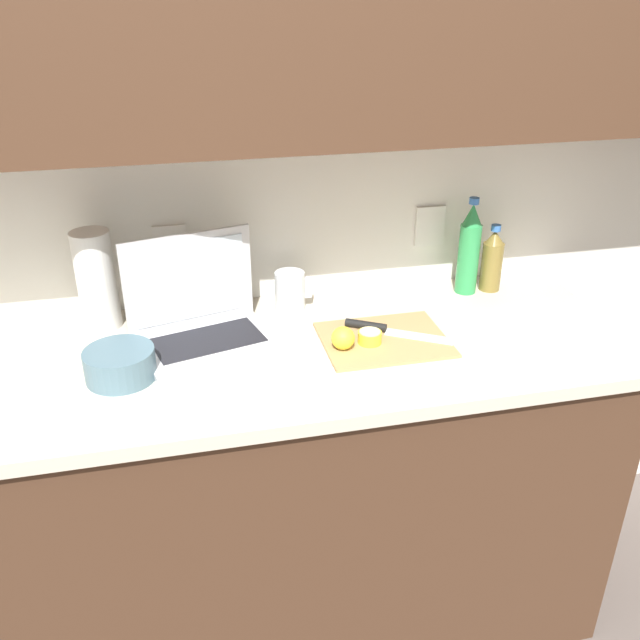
{
  "coord_description": "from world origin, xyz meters",
  "views": [
    {
      "loc": [
        -0.14,
        -1.47,
        1.77
      ],
      "look_at": [
        0.2,
        -0.01,
        1.02
      ],
      "focal_mm": 38.0,
      "sensor_mm": 36.0,
      "label": 1
    }
  ],
  "objects_px": {
    "bottle_green_soda": "(469,250)",
    "paper_towel_roll": "(96,280)",
    "bottle_oil_tall": "(492,261)",
    "bowl_white": "(120,364)",
    "lemon_whole_beside": "(343,338)",
    "lemon_half_cut": "(370,337)",
    "measuring_cup": "(290,290)",
    "cutting_board": "(384,340)",
    "laptop": "(200,318)",
    "knife": "(380,328)"
  },
  "relations": [
    {
      "from": "cutting_board",
      "to": "measuring_cup",
      "type": "relative_size",
      "value": 2.94
    },
    {
      "from": "measuring_cup",
      "to": "bowl_white",
      "type": "xyz_separation_m",
      "value": [
        -0.46,
        -0.28,
        -0.02
      ]
    },
    {
      "from": "knife",
      "to": "measuring_cup",
      "type": "relative_size",
      "value": 2.39
    },
    {
      "from": "bottle_oil_tall",
      "to": "measuring_cup",
      "type": "relative_size",
      "value": 1.86
    },
    {
      "from": "bottle_oil_tall",
      "to": "paper_towel_roll",
      "type": "bearing_deg",
      "value": 179.42
    },
    {
      "from": "paper_towel_roll",
      "to": "knife",
      "type": "bearing_deg",
      "value": -16.66
    },
    {
      "from": "paper_towel_roll",
      "to": "bottle_green_soda",
      "type": "bearing_deg",
      "value": -0.63
    },
    {
      "from": "laptop",
      "to": "paper_towel_roll",
      "type": "relative_size",
      "value": 1.46
    },
    {
      "from": "cutting_board",
      "to": "lemon_whole_beside",
      "type": "height_order",
      "value": "lemon_whole_beside"
    },
    {
      "from": "knife",
      "to": "lemon_half_cut",
      "type": "height_order",
      "value": "lemon_half_cut"
    },
    {
      "from": "measuring_cup",
      "to": "paper_towel_roll",
      "type": "xyz_separation_m",
      "value": [
        -0.51,
        0.01,
        0.08
      ]
    },
    {
      "from": "cutting_board",
      "to": "measuring_cup",
      "type": "height_order",
      "value": "measuring_cup"
    },
    {
      "from": "lemon_whole_beside",
      "to": "paper_towel_roll",
      "type": "height_order",
      "value": "paper_towel_roll"
    },
    {
      "from": "laptop",
      "to": "measuring_cup",
      "type": "height_order",
      "value": "laptop"
    },
    {
      "from": "knife",
      "to": "paper_towel_roll",
      "type": "xyz_separation_m",
      "value": [
        -0.71,
        0.21,
        0.12
      ]
    },
    {
      "from": "bottle_oil_tall",
      "to": "bowl_white",
      "type": "relative_size",
      "value": 1.24
    },
    {
      "from": "lemon_whole_beside",
      "to": "bottle_green_soda",
      "type": "bearing_deg",
      "value": 31.11
    },
    {
      "from": "lemon_half_cut",
      "to": "measuring_cup",
      "type": "xyz_separation_m",
      "value": [
        -0.16,
        0.26,
        0.03
      ]
    },
    {
      "from": "knife",
      "to": "bottle_oil_tall",
      "type": "bearing_deg",
      "value": 58.0
    },
    {
      "from": "cutting_board",
      "to": "lemon_half_cut",
      "type": "distance_m",
      "value": 0.05
    },
    {
      "from": "laptop",
      "to": "bottle_oil_tall",
      "type": "height_order",
      "value": "laptop"
    },
    {
      "from": "lemon_whole_beside",
      "to": "lemon_half_cut",
      "type": "bearing_deg",
      "value": 11.01
    },
    {
      "from": "knife",
      "to": "lemon_whole_beside",
      "type": "height_order",
      "value": "lemon_whole_beside"
    },
    {
      "from": "bowl_white",
      "to": "knife",
      "type": "bearing_deg",
      "value": 6.48
    },
    {
      "from": "laptop",
      "to": "lemon_half_cut",
      "type": "distance_m",
      "value": 0.44
    },
    {
      "from": "knife",
      "to": "bowl_white",
      "type": "xyz_separation_m",
      "value": [
        -0.66,
        -0.07,
        0.02
      ]
    },
    {
      "from": "bottle_green_soda",
      "to": "bottle_oil_tall",
      "type": "height_order",
      "value": "bottle_green_soda"
    },
    {
      "from": "knife",
      "to": "measuring_cup",
      "type": "height_order",
      "value": "measuring_cup"
    },
    {
      "from": "laptop",
      "to": "paper_towel_roll",
      "type": "height_order",
      "value": "paper_towel_roll"
    },
    {
      "from": "bottle_green_soda",
      "to": "paper_towel_roll",
      "type": "relative_size",
      "value": 1.08
    },
    {
      "from": "laptop",
      "to": "cutting_board",
      "type": "relative_size",
      "value": 1.21
    },
    {
      "from": "lemon_whole_beside",
      "to": "bowl_white",
      "type": "xyz_separation_m",
      "value": [
        -0.54,
        -0.01,
        -0.0
      ]
    },
    {
      "from": "lemon_whole_beside",
      "to": "bowl_white",
      "type": "distance_m",
      "value": 0.54
    },
    {
      "from": "bottle_green_soda",
      "to": "lemon_half_cut",
      "type": "bearing_deg",
      "value": -145.62
    },
    {
      "from": "cutting_board",
      "to": "paper_towel_roll",
      "type": "bearing_deg",
      "value": 160.33
    },
    {
      "from": "bottle_oil_tall",
      "to": "measuring_cup",
      "type": "xyz_separation_m",
      "value": [
        -0.61,
        0.0,
        -0.04
      ]
    },
    {
      "from": "lemon_whole_beside",
      "to": "paper_towel_roll",
      "type": "bearing_deg",
      "value": 154.59
    },
    {
      "from": "bottle_green_soda",
      "to": "paper_towel_roll",
      "type": "xyz_separation_m",
      "value": [
        -1.04,
        0.01,
        0.0
      ]
    },
    {
      "from": "lemon_half_cut",
      "to": "measuring_cup",
      "type": "relative_size",
      "value": 0.56
    },
    {
      "from": "cutting_board",
      "to": "laptop",
      "type": "bearing_deg",
      "value": 165.72
    },
    {
      "from": "cutting_board",
      "to": "bowl_white",
      "type": "xyz_separation_m",
      "value": [
        -0.65,
        -0.03,
        0.03
      ]
    },
    {
      "from": "lemon_whole_beside",
      "to": "bowl_white",
      "type": "relative_size",
      "value": 0.36
    },
    {
      "from": "laptop",
      "to": "cutting_board",
      "type": "height_order",
      "value": "laptop"
    },
    {
      "from": "bottle_oil_tall",
      "to": "bowl_white",
      "type": "xyz_separation_m",
      "value": [
        -1.06,
        -0.28,
        -0.05
      ]
    },
    {
      "from": "measuring_cup",
      "to": "bottle_oil_tall",
      "type": "bearing_deg",
      "value": -0.44
    },
    {
      "from": "cutting_board",
      "to": "bottle_green_soda",
      "type": "bearing_deg",
      "value": 36.2
    },
    {
      "from": "bottle_oil_tall",
      "to": "cutting_board",
      "type": "bearing_deg",
      "value": -149.32
    },
    {
      "from": "bowl_white",
      "to": "lemon_whole_beside",
      "type": "bearing_deg",
      "value": 0.57
    },
    {
      "from": "laptop",
      "to": "paper_towel_roll",
      "type": "bearing_deg",
      "value": 137.06
    },
    {
      "from": "bottle_green_soda",
      "to": "paper_towel_roll",
      "type": "distance_m",
      "value": 1.04
    }
  ]
}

